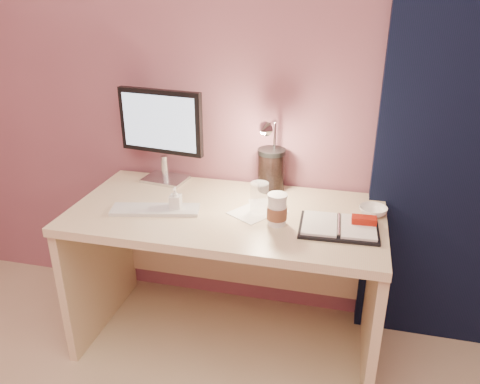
% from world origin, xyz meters
% --- Properties ---
extents(room, '(3.50, 3.50, 3.50)m').
position_xyz_m(room, '(0.95, 1.69, 1.14)').
color(room, '#C6B28E').
rests_on(room, ground).
extents(desk, '(1.40, 0.70, 0.73)m').
position_xyz_m(desk, '(0.00, 1.45, 0.50)').
color(desk, beige).
rests_on(desk, ground).
extents(monitor, '(0.44, 0.19, 0.47)m').
position_xyz_m(monitor, '(-0.40, 1.65, 1.01)').
color(monitor, silver).
rests_on(monitor, desk).
extents(keyboard, '(0.41, 0.20, 0.02)m').
position_xyz_m(keyboard, '(-0.31, 1.30, 0.74)').
color(keyboard, silver).
rests_on(keyboard, desk).
extents(planner, '(0.33, 0.26, 0.05)m').
position_xyz_m(planner, '(0.51, 1.33, 0.74)').
color(planner, black).
rests_on(planner, desk).
extents(paper_a, '(0.21, 0.21, 0.00)m').
position_xyz_m(paper_a, '(0.17, 1.47, 0.73)').
color(paper_a, white).
rests_on(paper_a, desk).
extents(paper_c, '(0.22, 0.22, 0.00)m').
position_xyz_m(paper_c, '(0.12, 1.37, 0.73)').
color(paper_c, white).
rests_on(paper_c, desk).
extents(coffee_cup, '(0.09, 0.09, 0.14)m').
position_xyz_m(coffee_cup, '(0.24, 1.30, 0.79)').
color(coffee_cup, silver).
rests_on(coffee_cup, desk).
extents(clear_cup, '(0.08, 0.08, 0.14)m').
position_xyz_m(clear_cup, '(0.15, 1.40, 0.80)').
color(clear_cup, white).
rests_on(clear_cup, desk).
extents(bowl, '(0.15, 0.15, 0.04)m').
position_xyz_m(bowl, '(0.64, 1.49, 0.75)').
color(bowl, white).
rests_on(bowl, desk).
extents(lotion_bottle, '(0.06, 0.06, 0.11)m').
position_xyz_m(lotion_bottle, '(-0.22, 1.33, 0.79)').
color(lotion_bottle, silver).
rests_on(lotion_bottle, desk).
extents(dark_jar, '(0.13, 0.13, 0.19)m').
position_xyz_m(dark_jar, '(0.15, 1.66, 0.82)').
color(dark_jar, black).
rests_on(dark_jar, desk).
extents(desk_lamp, '(0.11, 0.23, 0.38)m').
position_xyz_m(desk_lamp, '(0.18, 1.58, 0.96)').
color(desk_lamp, silver).
rests_on(desk_lamp, desk).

